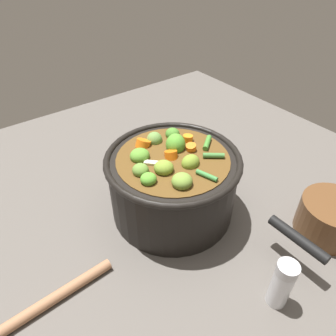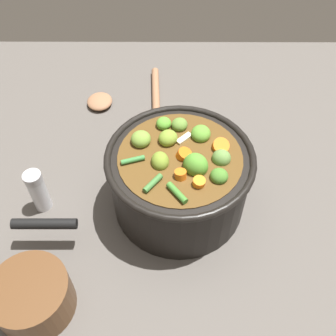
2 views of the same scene
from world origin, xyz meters
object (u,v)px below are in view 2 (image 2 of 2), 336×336
cooking_pot (179,179)px  small_saucepan (33,294)px  wooden_spoon (128,101)px  salt_shaker (38,191)px

cooking_pot → small_saucepan: cooking_pot is taller
wooden_spoon → small_saucepan: bearing=-12.6°
small_saucepan → salt_shaker: bearing=-170.4°
wooden_spoon → small_saucepan: 0.49m
cooking_pot → small_saucepan: size_ratio=1.40×
cooking_pot → small_saucepan: bearing=-48.7°
wooden_spoon → salt_shaker: 0.33m
wooden_spoon → salt_shaker: (0.29, -0.14, 0.04)m
salt_shaker → cooking_pot: bearing=91.9°
wooden_spoon → salt_shaker: bearing=-25.4°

